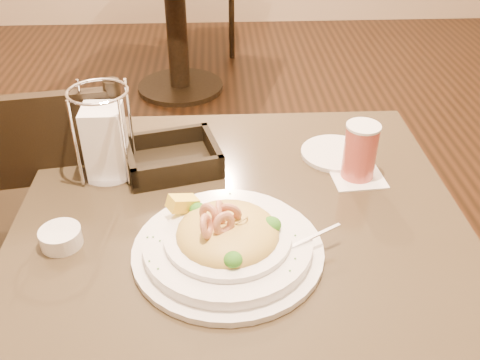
{
  "coord_description": "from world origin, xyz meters",
  "views": [
    {
      "loc": [
        -0.04,
        -0.83,
        1.4
      ],
      "look_at": [
        0.0,
        0.02,
        0.81
      ],
      "focal_mm": 40.0,
      "sensor_mm": 36.0,
      "label": 1
    }
  ],
  "objects_px": {
    "drink_glass": "(360,152)",
    "bread_basket": "(173,159)",
    "main_table": "(240,300)",
    "background_table": "(175,7)",
    "pasta_bowl": "(227,240)",
    "dining_chair_near": "(65,213)",
    "napkin_caddy": "(105,139)",
    "butter_ramekin": "(61,237)",
    "side_plate": "(335,153)"
  },
  "relations": [
    {
      "from": "drink_glass",
      "to": "napkin_caddy",
      "type": "distance_m",
      "value": 0.55
    },
    {
      "from": "drink_glass",
      "to": "side_plate",
      "type": "xyz_separation_m",
      "value": [
        -0.03,
        0.09,
        -0.06
      ]
    },
    {
      "from": "main_table",
      "to": "background_table",
      "type": "bearing_deg",
      "value": 96.64
    },
    {
      "from": "main_table",
      "to": "dining_chair_near",
      "type": "relative_size",
      "value": 0.97
    },
    {
      "from": "main_table",
      "to": "background_table",
      "type": "height_order",
      "value": "same"
    },
    {
      "from": "bread_basket",
      "to": "butter_ramekin",
      "type": "relative_size",
      "value": 3.05
    },
    {
      "from": "main_table",
      "to": "pasta_bowl",
      "type": "xyz_separation_m",
      "value": [
        -0.03,
        -0.1,
        0.26
      ]
    },
    {
      "from": "main_table",
      "to": "butter_ramekin",
      "type": "bearing_deg",
      "value": -169.87
    },
    {
      "from": "main_table",
      "to": "butter_ramekin",
      "type": "height_order",
      "value": "butter_ramekin"
    },
    {
      "from": "pasta_bowl",
      "to": "side_plate",
      "type": "relative_size",
      "value": 2.36
    },
    {
      "from": "pasta_bowl",
      "to": "side_plate",
      "type": "xyz_separation_m",
      "value": [
        0.26,
        0.33,
        -0.03
      ]
    },
    {
      "from": "butter_ramekin",
      "to": "main_table",
      "type": "bearing_deg",
      "value": 10.13
    },
    {
      "from": "drink_glass",
      "to": "butter_ramekin",
      "type": "height_order",
      "value": "drink_glass"
    },
    {
      "from": "main_table",
      "to": "butter_ramekin",
      "type": "xyz_separation_m",
      "value": [
        -0.34,
        -0.06,
        0.25
      ]
    },
    {
      "from": "napkin_caddy",
      "to": "side_plate",
      "type": "height_order",
      "value": "napkin_caddy"
    },
    {
      "from": "bread_basket",
      "to": "butter_ramekin",
      "type": "distance_m",
      "value": 0.32
    },
    {
      "from": "background_table",
      "to": "pasta_bowl",
      "type": "bearing_deg",
      "value": -84.33
    },
    {
      "from": "background_table",
      "to": "side_plate",
      "type": "xyz_separation_m",
      "value": [
        0.49,
        -1.99,
        0.24
      ]
    },
    {
      "from": "background_table",
      "to": "bread_basket",
      "type": "distance_m",
      "value": 2.04
    },
    {
      "from": "background_table",
      "to": "butter_ramekin",
      "type": "distance_m",
      "value": 2.3
    },
    {
      "from": "drink_glass",
      "to": "napkin_caddy",
      "type": "relative_size",
      "value": 0.63
    },
    {
      "from": "pasta_bowl",
      "to": "drink_glass",
      "type": "bearing_deg",
      "value": 39.05
    },
    {
      "from": "main_table",
      "to": "side_plate",
      "type": "relative_size",
      "value": 5.55
    },
    {
      "from": "background_table",
      "to": "side_plate",
      "type": "distance_m",
      "value": 2.07
    },
    {
      "from": "bread_basket",
      "to": "background_table",
      "type": "bearing_deg",
      "value": 93.23
    },
    {
      "from": "dining_chair_near",
      "to": "main_table",
      "type": "bearing_deg",
      "value": 134.54
    },
    {
      "from": "napkin_caddy",
      "to": "butter_ramekin",
      "type": "bearing_deg",
      "value": -102.61
    },
    {
      "from": "drink_glass",
      "to": "bread_basket",
      "type": "xyz_separation_m",
      "value": [
        -0.41,
        0.06,
        -0.04
      ]
    },
    {
      "from": "dining_chair_near",
      "to": "napkin_caddy",
      "type": "relative_size",
      "value": 4.54
    },
    {
      "from": "dining_chair_near",
      "to": "napkin_caddy",
      "type": "xyz_separation_m",
      "value": [
        0.18,
        -0.16,
        0.32
      ]
    },
    {
      "from": "bread_basket",
      "to": "butter_ramekin",
      "type": "xyz_separation_m",
      "value": [
        -0.19,
        -0.26,
        -0.0
      ]
    },
    {
      "from": "background_table",
      "to": "side_plate",
      "type": "bearing_deg",
      "value": -76.06
    },
    {
      "from": "pasta_bowl",
      "to": "drink_glass",
      "type": "distance_m",
      "value": 0.38
    },
    {
      "from": "dining_chair_near",
      "to": "butter_ramekin",
      "type": "xyz_separation_m",
      "value": [
        0.13,
        -0.4,
        0.25
      ]
    },
    {
      "from": "napkin_caddy",
      "to": "butter_ramekin",
      "type": "height_order",
      "value": "napkin_caddy"
    },
    {
      "from": "background_table",
      "to": "butter_ramekin",
      "type": "relative_size",
      "value": 14.57
    },
    {
      "from": "background_table",
      "to": "pasta_bowl",
      "type": "relative_size",
      "value": 2.95
    },
    {
      "from": "dining_chair_near",
      "to": "butter_ramekin",
      "type": "relative_size",
      "value": 12.0
    },
    {
      "from": "background_table",
      "to": "bread_basket",
      "type": "bearing_deg",
      "value": -86.77
    },
    {
      "from": "drink_glass",
      "to": "bread_basket",
      "type": "distance_m",
      "value": 0.42
    },
    {
      "from": "dining_chair_near",
      "to": "butter_ramekin",
      "type": "distance_m",
      "value": 0.49
    },
    {
      "from": "main_table",
      "to": "background_table",
      "type": "relative_size",
      "value": 0.8
    },
    {
      "from": "bread_basket",
      "to": "dining_chair_near",
      "type": "bearing_deg",
      "value": 155.57
    },
    {
      "from": "dining_chair_near",
      "to": "drink_glass",
      "type": "bearing_deg",
      "value": 155.39
    },
    {
      "from": "drink_glass",
      "to": "dining_chair_near",
      "type": "bearing_deg",
      "value": 164.35
    },
    {
      "from": "napkin_caddy",
      "to": "side_plate",
      "type": "bearing_deg",
      "value": 5.61
    },
    {
      "from": "bread_basket",
      "to": "side_plate",
      "type": "bearing_deg",
      "value": 4.79
    },
    {
      "from": "dining_chair_near",
      "to": "bread_basket",
      "type": "xyz_separation_m",
      "value": [
        0.32,
        -0.15,
        0.26
      ]
    },
    {
      "from": "butter_ramekin",
      "to": "dining_chair_near",
      "type": "bearing_deg",
      "value": 107.55
    },
    {
      "from": "pasta_bowl",
      "to": "butter_ramekin",
      "type": "height_order",
      "value": "pasta_bowl"
    }
  ]
}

